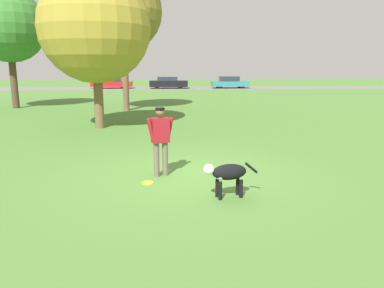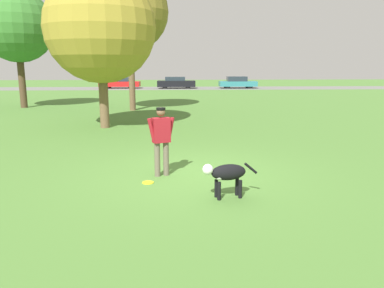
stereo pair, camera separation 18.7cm
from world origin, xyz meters
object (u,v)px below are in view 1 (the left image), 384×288
person (160,137)px  tree_far_left (9,26)px  frisbee (148,183)px  dog (227,173)px  tree_near_left (95,27)px  tree_mid_center (123,12)px  parked_car_black (168,83)px  parked_car_teal (230,82)px  parked_car_red (111,83)px

person → tree_far_left: (-8.71, 14.81, 3.80)m
person → frisbee: size_ratio=6.26×
dog → tree_near_left: size_ratio=0.18×
person → dog: size_ratio=1.42×
tree_near_left → tree_far_left: bearing=128.4°
frisbee → tree_mid_center: (-1.71, 13.58, 5.32)m
tree_near_left → tree_far_left: (-6.20, 7.81, 0.78)m
person → dog: bearing=-71.4°
tree_far_left → person: bearing=-59.5°
dog → tree_mid_center: bearing=-89.4°
tree_far_left → parked_car_black: size_ratio=1.61×
tree_near_left → parked_car_teal: tree_near_left is taller
person → dog: (1.26, -1.55, -0.44)m
person → frisbee: (-0.29, -0.54, -0.91)m
person → parked_car_black: size_ratio=0.37×
parked_car_red → parked_car_black: 6.35m
dog → tree_near_left: 9.96m
tree_near_left → dog: bearing=-66.2°
dog → tree_mid_center: (-3.26, 14.59, 4.85)m
tree_mid_center → tree_far_left: (-6.72, 1.76, -0.61)m
parked_car_red → dog: bearing=-77.3°
parked_car_black → tree_mid_center: bearing=-95.8°
dog → tree_mid_center: 15.72m
parked_car_teal → tree_mid_center: bearing=-114.2°
dog → frisbee: 1.91m
frisbee → parked_car_red: 35.32m
tree_far_left → parked_car_teal: (16.30, 18.98, -4.07)m
person → parked_car_teal: 34.63m
tree_near_left → tree_far_left: tree_far_left is taller
frisbee → parked_car_black: parked_car_black is taller
tree_near_left → parked_car_black: bearing=83.2°
parked_car_red → person: bearing=-78.9°
frisbee → tree_far_left: tree_far_left is taller
person → parked_car_red: size_ratio=0.35×
tree_near_left → tree_mid_center: size_ratio=0.82×
dog → person: bearing=-62.7°
dog → tree_far_left: (-9.97, 16.36, 4.23)m
person → tree_mid_center: 13.91m
parked_car_black → person: bearing=-89.6°
frisbee → parked_car_teal: bearing=77.1°
person → parked_car_red: person is taller
tree_far_left → parked_car_red: bearing=81.0°
tree_far_left → parked_car_black: tree_far_left is taller
tree_near_left → parked_car_teal: 28.82m
dog → parked_car_red: (-6.89, 35.92, 0.13)m
person → frisbee: person is taller
parked_car_red → tree_far_left: bearing=-97.1°
tree_far_left → parked_car_teal: size_ratio=1.63×
person → parked_car_teal: person is taller
tree_mid_center → parked_car_teal: (9.58, 20.74, -4.68)m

